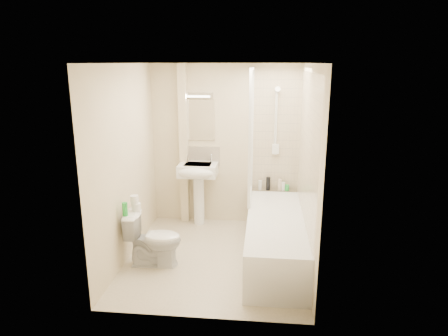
# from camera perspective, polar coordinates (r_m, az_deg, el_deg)

# --- Properties ---
(floor) EXTENTS (2.50, 2.50, 0.00)m
(floor) POSITION_cam_1_polar(r_m,az_deg,el_deg) (5.22, -1.23, -12.64)
(floor) COLOR beige
(floor) RESTS_ON ground
(wall_back) EXTENTS (2.20, 0.02, 2.40)m
(wall_back) POSITION_cam_1_polar(r_m,az_deg,el_deg) (5.99, 0.17, 3.23)
(wall_back) COLOR beige
(wall_back) RESTS_ON ground
(wall_left) EXTENTS (0.02, 2.50, 2.40)m
(wall_left) POSITION_cam_1_polar(r_m,az_deg,el_deg) (5.04, -13.83, 0.54)
(wall_left) COLOR beige
(wall_left) RESTS_ON ground
(wall_right) EXTENTS (0.02, 2.50, 2.40)m
(wall_right) POSITION_cam_1_polar(r_m,az_deg,el_deg) (4.77, 11.90, -0.13)
(wall_right) COLOR beige
(wall_right) RESTS_ON ground
(ceiling) EXTENTS (2.20, 2.50, 0.02)m
(ceiling) POSITION_cam_1_polar(r_m,az_deg,el_deg) (4.63, -1.40, 14.75)
(ceiling) COLOR white
(ceiling) RESTS_ON wall_back
(tile_back) EXTENTS (0.70, 0.01, 1.75)m
(tile_back) POSITION_cam_1_polar(r_m,az_deg,el_deg) (5.91, 7.44, 5.17)
(tile_back) COLOR beige
(tile_back) RESTS_ON wall_back
(tile_right) EXTENTS (0.01, 2.10, 1.75)m
(tile_right) POSITION_cam_1_polar(r_m,az_deg,el_deg) (4.76, 11.85, 2.63)
(tile_right) COLOR beige
(tile_right) RESTS_ON wall_right
(pipe_boxing) EXTENTS (0.12, 0.12, 2.40)m
(pipe_boxing) POSITION_cam_1_polar(r_m,az_deg,el_deg) (6.03, -5.77, 3.22)
(pipe_boxing) COLOR beige
(pipe_boxing) RESTS_ON ground
(splashback) EXTENTS (0.60, 0.02, 0.30)m
(splashback) POSITION_cam_1_polar(r_m,az_deg,el_deg) (6.07, -3.46, 1.71)
(splashback) COLOR beige
(splashback) RESTS_ON wall_back
(mirror) EXTENTS (0.46, 0.01, 0.60)m
(mirror) POSITION_cam_1_polar(r_m,az_deg,el_deg) (5.96, -3.54, 6.86)
(mirror) COLOR white
(mirror) RESTS_ON wall_back
(strip_light) EXTENTS (0.42, 0.07, 0.07)m
(strip_light) POSITION_cam_1_polar(r_m,az_deg,el_deg) (5.90, -3.64, 10.38)
(strip_light) COLOR silver
(strip_light) RESTS_ON wall_back
(bathtub) EXTENTS (0.70, 2.10, 0.55)m
(bathtub) POSITION_cam_1_polar(r_m,az_deg,el_deg) (5.10, 7.33, -9.84)
(bathtub) COLOR white
(bathtub) RESTS_ON ground
(shower_screen) EXTENTS (0.04, 0.92, 1.80)m
(shower_screen) POSITION_cam_1_polar(r_m,az_deg,el_deg) (5.48, 3.89, 4.75)
(shower_screen) COLOR white
(shower_screen) RESTS_ON bathtub
(shower_fixture) EXTENTS (0.10, 0.16, 0.99)m
(shower_fixture) POSITION_cam_1_polar(r_m,az_deg,el_deg) (5.85, 7.48, 6.26)
(shower_fixture) COLOR white
(shower_fixture) RESTS_ON wall_back
(pedestal_sink) EXTENTS (0.56, 0.51, 1.09)m
(pedestal_sink) POSITION_cam_1_polar(r_m,az_deg,el_deg) (5.92, -3.77, -1.29)
(pedestal_sink) COLOR white
(pedestal_sink) RESTS_ON ground
(bottle_white_a) EXTENTS (0.06, 0.06, 0.15)m
(bottle_white_a) POSITION_cam_1_polar(r_m,az_deg,el_deg) (6.02, 5.19, -2.45)
(bottle_white_a) COLOR silver
(bottle_white_a) RESTS_ON bathtub
(bottle_black_b) EXTENTS (0.06, 0.06, 0.20)m
(bottle_black_b) POSITION_cam_1_polar(r_m,az_deg,el_deg) (6.01, 6.33, -2.23)
(bottle_black_b) COLOR black
(bottle_black_b) RESTS_ON bathtub
(bottle_cream) EXTENTS (0.06, 0.06, 0.17)m
(bottle_cream) POSITION_cam_1_polar(r_m,az_deg,el_deg) (6.02, 7.96, -2.39)
(bottle_cream) COLOR beige
(bottle_cream) RESTS_ON bathtub
(bottle_white_b) EXTENTS (0.05, 0.05, 0.13)m
(bottle_white_b) POSITION_cam_1_polar(r_m,az_deg,el_deg) (6.03, 8.46, -2.61)
(bottle_white_b) COLOR white
(bottle_white_b) RESTS_ON bathtub
(bottle_green) EXTENTS (0.06, 0.06, 0.09)m
(bottle_green) POSITION_cam_1_polar(r_m,az_deg,el_deg) (6.04, 8.99, -2.80)
(bottle_green) COLOR green
(bottle_green) RESTS_ON bathtub
(toilet) EXTENTS (0.43, 0.69, 0.67)m
(toilet) POSITION_cam_1_polar(r_m,az_deg,el_deg) (4.99, -9.98, -9.95)
(toilet) COLOR white
(toilet) RESTS_ON ground
(toilet_roll_lower) EXTENTS (0.11, 0.11, 0.09)m
(toilet_roll_lower) POSITION_cam_1_polar(r_m,az_deg,el_deg) (4.96, -12.44, -5.44)
(toilet_roll_lower) COLOR white
(toilet_roll_lower) RESTS_ON toilet
(toilet_roll_upper) EXTENTS (0.10, 0.10, 0.10)m
(toilet_roll_upper) POSITION_cam_1_polar(r_m,az_deg,el_deg) (4.92, -12.68, -4.41)
(toilet_roll_upper) COLOR white
(toilet_roll_upper) RESTS_ON toilet_roll_lower
(green_bottle) EXTENTS (0.06, 0.06, 0.16)m
(green_bottle) POSITION_cam_1_polar(r_m,az_deg,el_deg) (4.81, -13.97, -5.74)
(green_bottle) COLOR green
(green_bottle) RESTS_ON toilet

